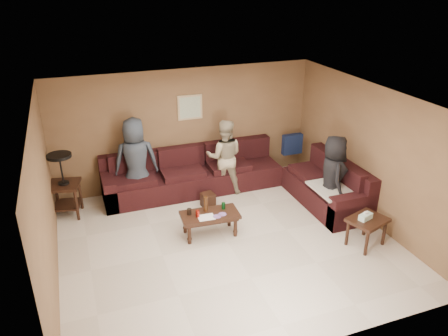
% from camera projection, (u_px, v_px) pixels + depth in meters
% --- Properties ---
extents(room, '(5.60, 5.50, 2.50)m').
position_uv_depth(room, '(228.00, 153.00, 6.83)').
color(room, beige).
rests_on(room, ground).
extents(sectional_sofa, '(4.65, 2.90, 0.97)m').
position_uv_depth(sectional_sofa, '(239.00, 181.00, 8.93)').
color(sectional_sofa, black).
rests_on(sectional_sofa, ground).
extents(coffee_table, '(1.03, 0.56, 0.70)m').
position_uv_depth(coffee_table, '(210.00, 216.00, 7.59)').
color(coffee_table, black).
rests_on(coffee_table, ground).
extents(end_table_left, '(0.65, 0.65, 1.25)m').
position_uv_depth(end_table_left, '(64.00, 184.00, 8.08)').
color(end_table_left, black).
rests_on(end_table_left, ground).
extents(side_table_right, '(0.74, 0.67, 0.65)m').
position_uv_depth(side_table_right, '(367.00, 223.00, 7.27)').
color(side_table_right, black).
rests_on(side_table_right, ground).
extents(waste_bin, '(0.27, 0.27, 0.28)m').
position_uv_depth(waste_bin, '(208.00, 200.00, 8.59)').
color(waste_bin, black).
rests_on(waste_bin, ground).
extents(wall_art, '(0.52, 0.04, 0.52)m').
position_uv_depth(wall_art, '(190.00, 107.00, 8.96)').
color(wall_art, tan).
rests_on(wall_art, ground).
extents(person_left, '(0.91, 0.65, 1.74)m').
position_uv_depth(person_left, '(136.00, 161.00, 8.52)').
color(person_left, '#2E3640').
rests_on(person_left, ground).
extents(person_middle, '(0.92, 0.82, 1.57)m').
position_uv_depth(person_middle, '(224.00, 157.00, 8.94)').
color(person_middle, tan).
rests_on(person_middle, ground).
extents(person_right, '(0.70, 0.89, 1.58)m').
position_uv_depth(person_right, '(332.00, 176.00, 8.07)').
color(person_right, black).
rests_on(person_right, ground).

